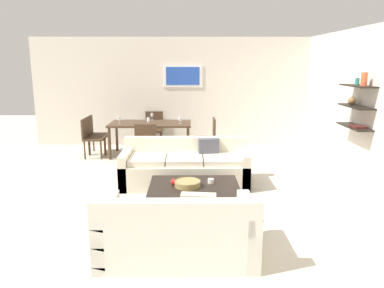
# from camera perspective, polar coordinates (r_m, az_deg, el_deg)

# --- Properties ---
(ground_plane) EXTENTS (18.00, 18.00, 0.00)m
(ground_plane) POSITION_cam_1_polar(r_m,az_deg,el_deg) (6.23, -0.38, -7.15)
(ground_plane) COLOR beige
(back_wall_unit) EXTENTS (8.40, 0.09, 2.70)m
(back_wall_unit) POSITION_cam_1_polar(r_m,az_deg,el_deg) (9.43, 1.34, 7.98)
(back_wall_unit) COLOR silver
(back_wall_unit) RESTS_ON ground
(right_wall_shelf_unit) EXTENTS (0.34, 8.20, 2.70)m
(right_wall_shelf_unit) POSITION_cam_1_polar(r_m,az_deg,el_deg) (7.19, 24.62, 5.42)
(right_wall_shelf_unit) COLOR silver
(right_wall_shelf_unit) RESTS_ON ground
(sofa_beige) EXTENTS (2.16, 0.90, 0.78)m
(sofa_beige) POSITION_cam_1_polar(r_m,az_deg,el_deg) (6.46, -1.09, -3.71)
(sofa_beige) COLOR beige
(sofa_beige) RESTS_ON ground
(loveseat_white) EXTENTS (1.69, 0.90, 0.78)m
(loveseat_white) POSITION_cam_1_polar(r_m,az_deg,el_deg) (4.14, -2.22, -13.30)
(loveseat_white) COLOR silver
(loveseat_white) RESTS_ON ground
(coffee_table) EXTENTS (1.28, 1.00, 0.38)m
(coffee_table) POSITION_cam_1_polar(r_m,az_deg,el_deg) (5.35, 0.34, -8.37)
(coffee_table) COLOR black
(coffee_table) RESTS_ON ground
(decorative_bowl) EXTENTS (0.37, 0.37, 0.09)m
(decorative_bowl) POSITION_cam_1_polar(r_m,az_deg,el_deg) (5.24, -0.68, -6.08)
(decorative_bowl) COLOR #99844C
(decorative_bowl) RESTS_ON coffee_table
(candle_jar) EXTENTS (0.09, 0.09, 0.07)m
(candle_jar) POSITION_cam_1_polar(r_m,az_deg,el_deg) (5.39, 2.91, -5.70)
(candle_jar) COLOR silver
(candle_jar) RESTS_ON coffee_table
(apple_on_coffee_table) EXTENTS (0.09, 0.09, 0.09)m
(apple_on_coffee_table) POSITION_cam_1_polar(r_m,az_deg,el_deg) (5.31, -2.82, -5.85)
(apple_on_coffee_table) COLOR red
(apple_on_coffee_table) RESTS_ON coffee_table
(dining_table) EXTENTS (1.83, 0.94, 0.75)m
(dining_table) POSITION_cam_1_polar(r_m,az_deg,el_deg) (8.47, -6.41, 2.81)
(dining_table) COLOR #422D1E
(dining_table) RESTS_ON ground
(dining_chair_foot) EXTENTS (0.44, 0.44, 0.88)m
(dining_chair_foot) POSITION_cam_1_polar(r_m,az_deg,el_deg) (7.65, -7.03, 0.40)
(dining_chair_foot) COLOR #422D1E
(dining_chair_foot) RESTS_ON ground
(dining_chair_left_far) EXTENTS (0.44, 0.44, 0.88)m
(dining_chair_left_far) POSITION_cam_1_polar(r_m,az_deg,el_deg) (8.94, -14.71, 1.83)
(dining_chair_left_far) COLOR #422D1E
(dining_chair_left_far) RESTS_ON ground
(dining_chair_head) EXTENTS (0.44, 0.44, 0.88)m
(dining_chair_head) POSITION_cam_1_polar(r_m,az_deg,el_deg) (9.36, -5.85, 2.64)
(dining_chair_head) COLOR #422D1E
(dining_chair_head) RESTS_ON ground
(dining_chair_left_near) EXTENTS (0.44, 0.44, 0.88)m
(dining_chair_left_near) POSITION_cam_1_polar(r_m,az_deg,el_deg) (8.54, -15.39, 1.30)
(dining_chair_left_near) COLOR #422D1E
(dining_chair_left_near) RESTS_ON ground
(dining_chair_right_near) EXTENTS (0.44, 0.44, 0.88)m
(dining_chair_right_near) POSITION_cam_1_polar(r_m,az_deg,el_deg) (8.27, 2.63, 1.38)
(dining_chair_right_near) COLOR #422D1E
(dining_chair_right_near) RESTS_ON ground
(wine_glass_right_near) EXTENTS (0.08, 0.08, 0.14)m
(wine_glass_right_near) POSITION_cam_1_polar(r_m,az_deg,el_deg) (8.29, -1.83, 3.86)
(wine_glass_right_near) COLOR silver
(wine_glass_right_near) RESTS_ON dining_table
(wine_glass_head) EXTENTS (0.06, 0.06, 0.17)m
(wine_glass_head) POSITION_cam_1_polar(r_m,az_deg,el_deg) (8.85, -6.18, 4.44)
(wine_glass_head) COLOR silver
(wine_glass_head) RESTS_ON dining_table
(wine_glass_foot) EXTENTS (0.06, 0.06, 0.18)m
(wine_glass_foot) POSITION_cam_1_polar(r_m,az_deg,el_deg) (8.04, -6.73, 3.69)
(wine_glass_foot) COLOR silver
(wine_glass_foot) RESTS_ON dining_table
(wine_glass_left_near) EXTENTS (0.07, 0.07, 0.16)m
(wine_glass_left_near) POSITION_cam_1_polar(r_m,az_deg,el_deg) (8.43, -11.13, 3.83)
(wine_glass_left_near) COLOR silver
(wine_glass_left_near) RESTS_ON dining_table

